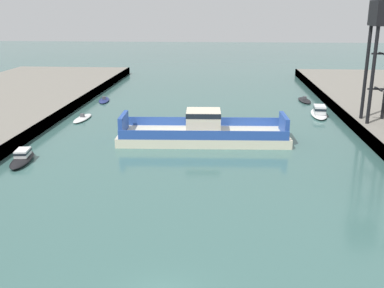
# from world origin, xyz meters

# --- Properties ---
(chain_ferry) EXTENTS (20.86, 7.72, 3.87)m
(chain_ferry) POSITION_xyz_m (0.81, 31.82, 1.15)
(chain_ferry) COLOR beige
(chain_ferry) RESTS_ON ground
(moored_boat_near_left) EXTENTS (3.00, 7.74, 1.67)m
(moored_boat_near_left) POSITION_xyz_m (17.71, 46.49, 0.62)
(moored_boat_near_left) COLOR white
(moored_boat_near_left) RESTS_ON ground
(moored_boat_near_right) EXTENTS (2.19, 5.58, 0.92)m
(moored_boat_near_right) POSITION_xyz_m (17.33, 57.40, 0.22)
(moored_boat_near_right) COLOR black
(moored_boat_near_right) RESTS_ON ground
(moored_boat_mid_left) EXTENTS (2.02, 5.94, 0.89)m
(moored_boat_mid_left) POSITION_xyz_m (-17.42, 41.56, 0.21)
(moored_boat_mid_left) COLOR white
(moored_boat_mid_left) RESTS_ON ground
(moored_boat_mid_right) EXTENTS (2.51, 5.70, 0.86)m
(moored_boat_mid_right) POSITION_xyz_m (-17.76, 55.07, 0.19)
(moored_boat_mid_right) COLOR navy
(moored_boat_mid_right) RESTS_ON ground
(moored_boat_far_left) EXTENTS (2.61, 6.14, 1.30)m
(moored_boat_far_left) POSITION_xyz_m (-17.99, 22.56, 0.48)
(moored_boat_far_left) COLOR black
(moored_boat_far_left) RESTS_ON ground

